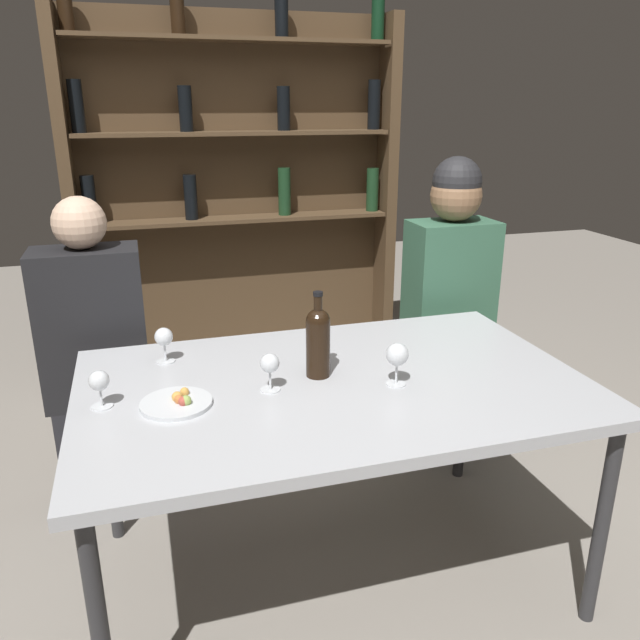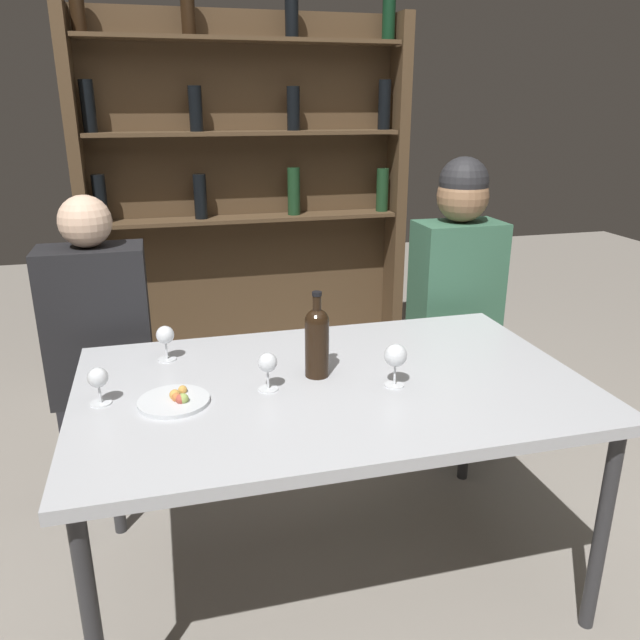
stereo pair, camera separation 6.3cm
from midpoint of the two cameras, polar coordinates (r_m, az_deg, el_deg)
ground_plane at (r=2.33m, az=1.79°, el=-22.08°), size 10.00×10.00×0.00m
dining_table at (r=1.95m, az=2.00°, el=-6.95°), size 1.54×0.96×0.73m
wine_rack_wall at (r=3.45m, az=-6.15°, el=11.51°), size 1.74×0.21×2.09m
wine_bottle at (r=1.92m, az=0.66°, el=-1.76°), size 0.08×0.08×0.27m
wine_glass_0 at (r=1.84m, az=-3.84°, el=-4.08°), size 0.06×0.06×0.12m
wine_glass_1 at (r=1.85m, az=-18.72°, el=-5.18°), size 0.06×0.06×0.11m
wine_glass_2 at (r=1.88m, az=7.88°, el=-3.35°), size 0.07×0.07×0.13m
wine_glass_3 at (r=2.10m, az=-13.14°, el=-1.49°), size 0.06×0.06×0.12m
food_plate_0 at (r=1.83m, az=-12.16°, el=-7.19°), size 0.20×0.20×0.04m
seated_person_left at (r=2.55m, az=-18.59°, el=-3.90°), size 0.38×0.22×1.23m
seated_person_right at (r=2.81m, az=12.78°, el=0.65°), size 0.36×0.22×1.33m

